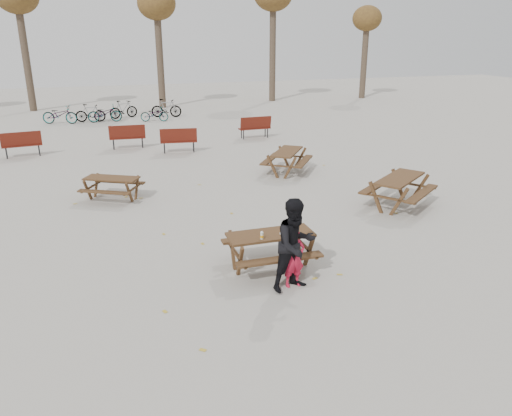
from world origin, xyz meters
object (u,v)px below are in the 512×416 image
object	(u,v)px
food_tray	(285,234)
picnic_table_north	(112,188)
adult	(296,245)
main_picnic_table	(270,242)
picnic_table_far	(287,162)
soda_bottle	(262,236)
picnic_table_east	(398,192)
child	(294,258)

from	to	relation	value
food_tray	picnic_table_north	xyz separation A→B (m)	(-3.24, 5.86, -0.45)
adult	picnic_table_north	xyz separation A→B (m)	(-3.14, 6.73, -0.58)
main_picnic_table	picnic_table_far	xyz separation A→B (m)	(3.04, 6.96, -0.19)
food_tray	adult	bearing A→B (deg)	-97.07
picnic_table_north	picnic_table_far	distance (m)	6.15
soda_bottle	adult	world-z (taller)	adult
soda_bottle	picnic_table_far	size ratio (longest dim) A/B	0.09
adult	picnic_table_far	bearing A→B (deg)	55.34
main_picnic_table	soda_bottle	bearing A→B (deg)	-139.51
food_tray	picnic_table_east	bearing A→B (deg)	31.43
picnic_table_east	picnic_table_north	bearing A→B (deg)	121.90
soda_bottle	child	bearing A→B (deg)	-57.58
food_tray	picnic_table_far	xyz separation A→B (m)	(2.78, 7.10, -0.40)
child	picnic_table_north	size ratio (longest dim) A/B	0.76
child	adult	bearing A→B (deg)	-102.80
soda_bottle	picnic_table_east	world-z (taller)	soda_bottle
picnic_table_north	main_picnic_table	bearing A→B (deg)	-33.93
food_tray	soda_bottle	size ratio (longest dim) A/B	1.06
picnic_table_north	picnic_table_far	size ratio (longest dim) A/B	0.86
soda_bottle	child	size ratio (longest dim) A/B	0.14
adult	picnic_table_north	size ratio (longest dim) A/B	1.17
picnic_table_north	picnic_table_east	bearing A→B (deg)	6.79
food_tray	soda_bottle	distance (m)	0.53
picnic_table_north	picnic_table_far	xyz separation A→B (m)	(6.02, 1.24, 0.06)
child	picnic_table_east	distance (m)	5.82
main_picnic_table	food_tray	distance (m)	0.36
soda_bottle	main_picnic_table	bearing A→B (deg)	40.49
soda_bottle	adult	distance (m)	0.89
picnic_table_north	food_tray	bearing A→B (deg)	-32.54
picnic_table_far	picnic_table_east	bearing A→B (deg)	-122.55
child	adult	distance (m)	0.34
picnic_table_east	picnic_table_far	distance (m)	4.67
child	picnic_table_far	size ratio (longest dim) A/B	0.66
child	main_picnic_table	bearing A→B (deg)	97.64
adult	picnic_table_north	distance (m)	7.45
food_tray	picnic_table_east	size ratio (longest dim) A/B	0.09
main_picnic_table	picnic_table_east	xyz separation A→B (m)	(4.79, 2.62, -0.16)
picnic_table_east	food_tray	bearing A→B (deg)	175.04
picnic_table_east	picnic_table_north	world-z (taller)	picnic_table_east
soda_bottle	adult	xyz separation A→B (m)	(0.42, -0.79, 0.07)
food_tray	adult	xyz separation A→B (m)	(-0.11, -0.87, 0.13)
soda_bottle	picnic_table_east	bearing A→B (deg)	29.42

